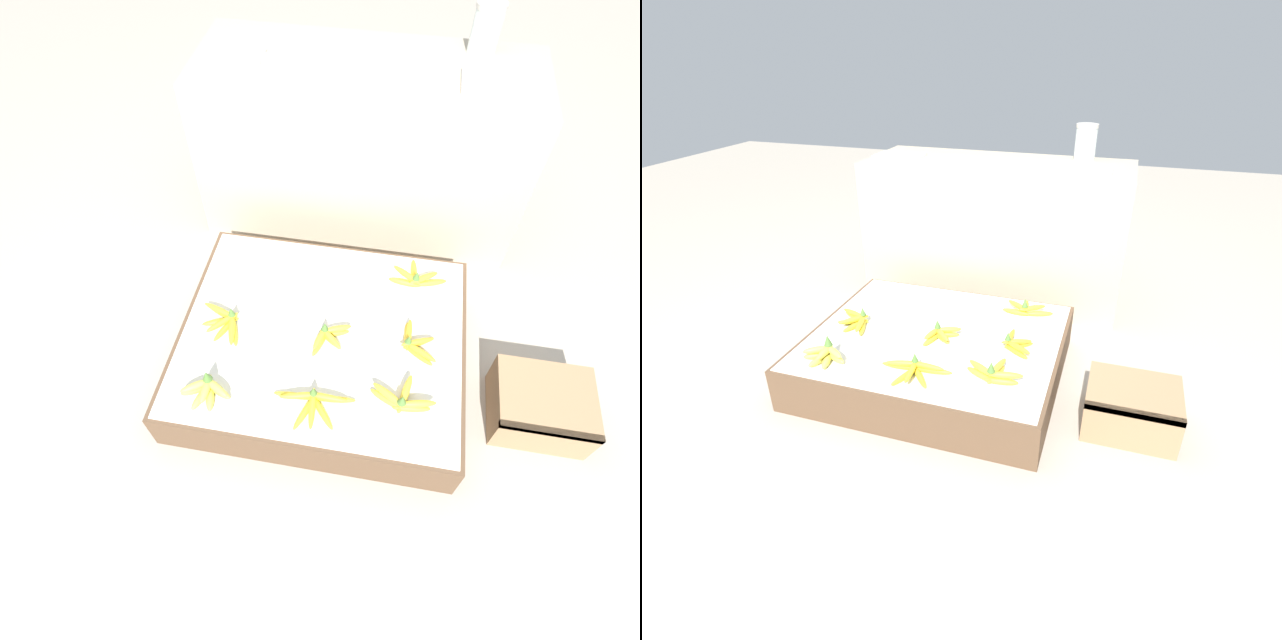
{
  "view_description": "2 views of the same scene",
  "coord_description": "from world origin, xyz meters",
  "views": [
    {
      "loc": [
        0.18,
        -1.07,
        1.83
      ],
      "look_at": [
        -0.01,
        0.03,
        0.25
      ],
      "focal_mm": 28.0,
      "sensor_mm": 36.0,
      "label": 1
    },
    {
      "loc": [
        0.7,
        -1.79,
        1.35
      ],
      "look_at": [
        0.11,
        0.04,
        0.28
      ],
      "focal_mm": 28.0,
      "sensor_mm": 36.0,
      "label": 2
    }
  ],
  "objects": [
    {
      "name": "banana_bunch_back_midright",
      "position": [
        0.34,
        0.32,
        0.23
      ],
      "size": [
        0.25,
        0.17,
        0.09
      ],
      "color": "yellow",
      "rests_on": "display_platform"
    },
    {
      "name": "banana_bunch_middle_left",
      "position": [
        -0.38,
        -0.03,
        0.23
      ],
      "size": [
        0.19,
        0.2,
        0.09
      ],
      "color": "yellow",
      "rests_on": "display_platform"
    },
    {
      "name": "banana_bunch_front_midleft",
      "position": [
        0.02,
        -0.31,
        0.23
      ],
      "size": [
        0.3,
        0.17,
        0.08
      ],
      "color": "yellow",
      "rests_on": "display_platform"
    },
    {
      "name": "banana_bunch_front_left",
      "position": [
        -0.36,
        -0.33,
        0.24
      ],
      "size": [
        0.19,
        0.14,
        0.11
      ],
      "color": "#DBCC4C",
      "rests_on": "display_platform"
    },
    {
      "name": "ground_plane",
      "position": [
        0.0,
        0.0,
        0.0
      ],
      "size": [
        10.0,
        10.0,
        0.0
      ],
      "primitive_type": "plane",
      "color": "#A89E8E"
    },
    {
      "name": "foam_tray_white",
      "position": [
        0.52,
        0.86,
        0.79
      ],
      "size": [
        0.24,
        0.17,
        0.02
      ],
      "color": "white",
      "rests_on": "back_vendor_table"
    },
    {
      "name": "back_vendor_table",
      "position": [
        0.03,
        0.94,
        0.39
      ],
      "size": [
        1.46,
        0.57,
        0.78
      ],
      "color": "tan",
      "rests_on": "ground_plane"
    },
    {
      "name": "banana_bunch_middle_midright",
      "position": [
        0.36,
        -0.0,
        0.23
      ],
      "size": [
        0.14,
        0.19,
        0.08
      ],
      "color": "gold",
      "rests_on": "display_platform"
    },
    {
      "name": "foam_tray_dark",
      "position": [
        -0.53,
        0.87,
        0.79
      ],
      "size": [
        0.26,
        0.18,
        0.02
      ],
      "color": "white",
      "rests_on": "back_vendor_table"
    },
    {
      "name": "display_platform",
      "position": [
        0.0,
        0.0,
        0.1
      ],
      "size": [
        1.11,
        0.95,
        0.21
      ],
      "color": "brown",
      "rests_on": "ground_plane"
    },
    {
      "name": "banana_bunch_middle_midleft",
      "position": [
        0.03,
        -0.03,
        0.23
      ],
      "size": [
        0.15,
        0.16,
        0.09
      ],
      "color": "gold",
      "rests_on": "display_platform"
    },
    {
      "name": "banana_bunch_front_midright",
      "position": [
        0.33,
        -0.25,
        0.24
      ],
      "size": [
        0.24,
        0.15,
        0.1
      ],
      "color": "gold",
      "rests_on": "display_platform"
    },
    {
      "name": "wooden_crate",
      "position": [
        0.86,
        -0.11,
        0.09
      ],
      "size": [
        0.36,
        0.3,
        0.18
      ],
      "color": "#997551",
      "rests_on": "ground_plane"
    },
    {
      "name": "glass_jar",
      "position": [
        0.47,
        1.11,
        0.88
      ],
      "size": [
        0.12,
        0.12,
        0.19
      ],
      "color": "silver",
      "rests_on": "back_vendor_table"
    }
  ]
}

